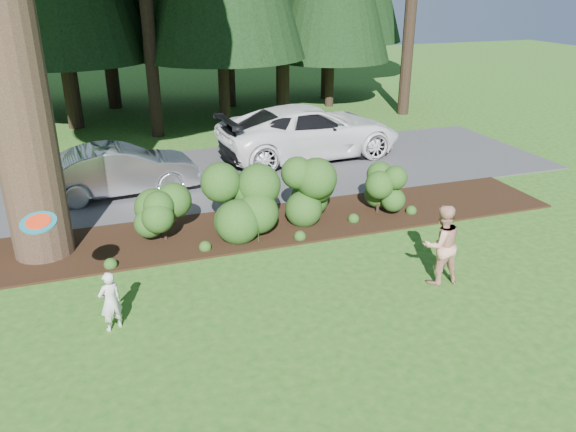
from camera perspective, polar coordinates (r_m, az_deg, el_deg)
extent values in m
plane|color=#235117|center=(10.91, 0.54, -7.93)|extent=(80.00, 80.00, 0.00)
cube|color=black|center=(13.67, -4.00, -1.22)|extent=(16.00, 2.50, 0.05)
cube|color=#38383A|center=(17.54, -7.66, 4.10)|extent=(22.00, 6.00, 0.03)
sphere|color=#224A16|center=(13.05, -12.51, 0.10)|extent=(1.08, 1.08, 1.08)
cylinder|color=black|center=(13.25, -12.33, -1.93)|extent=(0.08, 0.08, 0.30)
sphere|color=#224A16|center=(13.05, -4.66, 1.89)|extent=(1.35, 1.35, 1.35)
cylinder|color=black|center=(13.35, -4.56, -1.26)|extent=(0.08, 0.08, 0.30)
sphere|color=#224A16|center=(13.87, 2.25, 2.75)|extent=(1.26, 1.26, 1.26)
cylinder|color=black|center=(14.12, 2.21, 0.17)|extent=(0.08, 0.08, 0.30)
sphere|color=#224A16|center=(14.46, 9.21, 2.84)|extent=(1.17, 1.17, 1.17)
cylinder|color=black|center=(14.65, 9.08, 0.76)|extent=(0.08, 0.08, 0.30)
cylinder|color=#224A16|center=(12.69, -5.63, -2.13)|extent=(0.01, 0.01, 0.50)
sphere|color=white|center=(12.58, -5.68, -1.01)|extent=(0.09, 0.09, 0.09)
cylinder|color=#224A16|center=(12.76, -4.32, -1.95)|extent=(0.01, 0.01, 0.50)
sphere|color=white|center=(12.65, -4.36, -0.84)|extent=(0.09, 0.09, 0.09)
cylinder|color=#224A16|center=(12.83, -3.03, -1.77)|extent=(0.01, 0.01, 0.50)
sphere|color=white|center=(12.72, -3.05, -0.66)|extent=(0.09, 0.09, 0.09)
cylinder|color=black|center=(22.47, -14.25, 19.07)|extent=(0.50, 0.50, 8.75)
cylinder|color=black|center=(25.68, -0.48, 20.88)|extent=(0.50, 0.50, 9.45)
imported|color=silver|center=(16.30, -16.68, 4.51)|extent=(4.36, 1.93, 1.39)
imported|color=white|center=(19.15, 2.27, 8.61)|extent=(6.39, 3.30, 1.72)
imported|color=black|center=(18.94, 1.57, 8.32)|extent=(5.81, 2.76, 1.64)
imported|color=silver|center=(10.09, -17.60, -8.26)|extent=(0.47, 0.41, 1.10)
imported|color=#B64218|center=(11.35, 15.28, -2.82)|extent=(0.82, 0.65, 1.64)
cylinder|color=#187284|center=(9.77, -24.02, -0.60)|extent=(0.58, 0.56, 0.21)
cylinder|color=#F43714|center=(9.77, -24.04, -0.52)|extent=(0.41, 0.39, 0.14)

